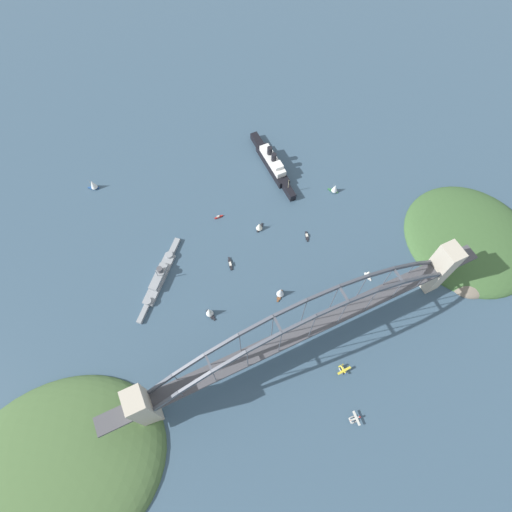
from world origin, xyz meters
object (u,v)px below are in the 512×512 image
(small_boat_0, at_px, (219,217))
(small_boat_1, at_px, (230,264))
(small_boat_3, at_px, (280,292))
(small_boat_5, at_px, (368,274))
(harbor_arch_bridge, at_px, (304,330))
(small_boat_8, at_px, (259,226))
(small_boat_4, at_px, (209,312))
(seaplane_taxiing_near_bridge, at_px, (343,370))
(seaplane_second_in_formation, at_px, (355,419))
(small_boat_2, at_px, (93,184))
(small_boat_7, at_px, (307,236))
(naval_cruiser, at_px, (159,277))
(small_boat_6, at_px, (335,188))
(ocean_liner, at_px, (272,163))

(small_boat_0, bearing_deg, small_boat_1, -101.18)
(small_boat_3, relative_size, small_boat_5, 1.19)
(harbor_arch_bridge, distance_m, small_boat_5, 86.51)
(harbor_arch_bridge, distance_m, small_boat_8, 111.39)
(small_boat_8, bearing_deg, small_boat_4, -141.42)
(seaplane_taxiing_near_bridge, bearing_deg, seaplane_second_in_formation, -107.39)
(small_boat_4, bearing_deg, small_boat_8, 38.58)
(small_boat_2, height_order, small_boat_7, small_boat_2)
(small_boat_3, xyz_separation_m, small_boat_5, (73.66, -15.93, -0.90))
(small_boat_1, distance_m, small_boat_7, 72.32)
(seaplane_taxiing_near_bridge, relative_size, small_boat_1, 0.89)
(seaplane_taxiing_near_bridge, bearing_deg, small_boat_5, 44.80)
(small_boat_4, height_order, small_boat_5, small_boat_4)
(naval_cruiser, xyz_separation_m, small_boat_6, (177.79, 16.96, 1.96))
(seaplane_second_in_formation, distance_m, small_boat_0, 199.50)
(harbor_arch_bridge, bearing_deg, naval_cruiser, 129.29)
(small_boat_5, distance_m, small_boat_7, 61.84)
(small_boat_7, bearing_deg, small_boat_8, 144.02)
(ocean_liner, xyz_separation_m, small_boat_0, (-70.12, -32.25, -5.11))
(small_boat_2, bearing_deg, small_boat_8, -41.59)
(small_boat_2, bearing_deg, small_boat_7, -40.42)
(seaplane_taxiing_near_bridge, bearing_deg, small_boat_2, 116.66)
(seaplane_second_in_formation, xyz_separation_m, small_boat_7, (42.09, 146.47, -1.71))
(naval_cruiser, bearing_deg, small_boat_0, 27.96)
(small_boat_0, bearing_deg, harbor_arch_bridge, -84.94)
(small_boat_0, xyz_separation_m, small_boat_3, (16.09, -91.48, 4.61))
(small_boat_1, xyz_separation_m, small_boat_8, (37.66, 21.64, 3.70))
(ocean_liner, height_order, small_boat_3, ocean_liner)
(small_boat_7, bearing_deg, small_boat_2, 139.58)
(ocean_liner, relative_size, small_boat_2, 7.21)
(seaplane_taxiing_near_bridge, bearing_deg, small_boat_3, 101.09)
(harbor_arch_bridge, distance_m, small_boat_1, 93.05)
(small_boat_1, bearing_deg, ocean_liner, 45.37)
(naval_cruiser, height_order, small_boat_3, naval_cruiser)
(small_boat_6, bearing_deg, naval_cruiser, -174.55)
(small_boat_3, height_order, small_boat_8, small_boat_3)
(naval_cruiser, distance_m, small_boat_3, 100.73)
(naval_cruiser, bearing_deg, harbor_arch_bridge, -50.71)
(small_boat_0, height_order, small_boat_8, small_boat_8)
(small_boat_1, height_order, small_boat_5, small_boat_5)
(small_boat_1, relative_size, small_boat_4, 1.01)
(small_boat_3, bearing_deg, small_boat_7, 40.31)
(small_boat_2, bearing_deg, small_boat_0, -40.92)
(seaplane_second_in_formation, xyz_separation_m, small_boat_1, (-30.15, 149.93, -1.46))
(small_boat_0, relative_size, small_boat_5, 0.81)
(small_boat_5, distance_m, small_boat_6, 90.50)
(naval_cruiser, height_order, seaplane_second_in_formation, naval_cruiser)
(harbor_arch_bridge, relative_size, seaplane_taxiing_near_bridge, 26.50)
(small_boat_4, bearing_deg, small_boat_2, 107.40)
(seaplane_taxiing_near_bridge, distance_m, small_boat_0, 168.86)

